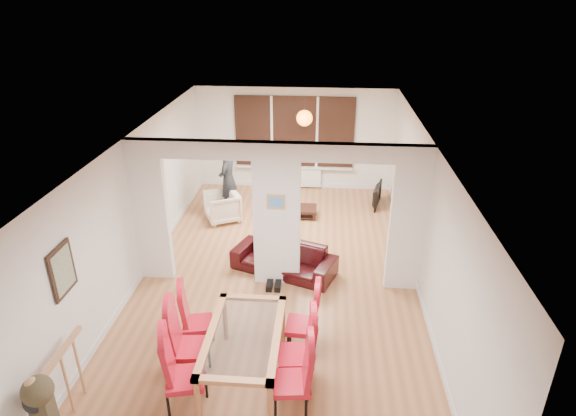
# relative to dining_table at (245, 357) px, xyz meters

# --- Properties ---
(floor) EXTENTS (5.00, 9.00, 0.01)m
(floor) POSITION_rel_dining_table_xyz_m (0.18, 2.45, -0.40)
(floor) COLOR #AB6F45
(floor) RESTS_ON ground
(room_walls) EXTENTS (5.00, 9.00, 2.60)m
(room_walls) POSITION_rel_dining_table_xyz_m (0.18, 2.45, 0.90)
(room_walls) COLOR silver
(room_walls) RESTS_ON floor
(divider_wall) EXTENTS (5.00, 0.18, 2.60)m
(divider_wall) POSITION_rel_dining_table_xyz_m (0.18, 2.45, 0.90)
(divider_wall) COLOR white
(divider_wall) RESTS_ON floor
(bay_window_blinds) EXTENTS (3.00, 0.08, 1.80)m
(bay_window_blinds) POSITION_rel_dining_table_xyz_m (0.18, 6.89, 1.10)
(bay_window_blinds) COLOR black
(bay_window_blinds) RESTS_ON room_walls
(radiator) EXTENTS (1.40, 0.08, 0.50)m
(radiator) POSITION_rel_dining_table_xyz_m (0.18, 6.85, -0.10)
(radiator) COLOR white
(radiator) RESTS_ON floor
(pendant_light) EXTENTS (0.36, 0.36, 0.36)m
(pendant_light) POSITION_rel_dining_table_xyz_m (0.48, 5.75, 1.75)
(pendant_light) COLOR orange
(pendant_light) RESTS_ON room_walls
(stair_newel) EXTENTS (0.40, 1.20, 1.10)m
(stair_newel) POSITION_rel_dining_table_xyz_m (-2.07, -0.75, 0.15)
(stair_newel) COLOR tan
(stair_newel) RESTS_ON floor
(wall_poster) EXTENTS (0.04, 0.52, 0.67)m
(wall_poster) POSITION_rel_dining_table_xyz_m (-2.29, 0.05, 1.20)
(wall_poster) COLOR gray
(wall_poster) RESTS_ON room_walls
(pillar_photo) EXTENTS (0.30, 0.03, 0.25)m
(pillar_photo) POSITION_rel_dining_table_xyz_m (0.18, 2.35, 1.20)
(pillar_photo) COLOR #4C8CD8
(pillar_photo) RESTS_ON divider_wall
(dining_table) EXTENTS (0.96, 1.70, 0.80)m
(dining_table) POSITION_rel_dining_table_xyz_m (0.00, 0.00, 0.00)
(dining_table) COLOR #A6683D
(dining_table) RESTS_ON floor
(dining_chair_la) EXTENTS (0.55, 0.55, 1.14)m
(dining_chair_la) POSITION_rel_dining_table_xyz_m (-0.64, -0.53, 0.17)
(dining_chair_la) COLOR #AF1123
(dining_chair_la) RESTS_ON floor
(dining_chair_lb) EXTENTS (0.51, 0.51, 1.16)m
(dining_chair_lb) POSITION_rel_dining_table_xyz_m (-0.73, -0.00, 0.18)
(dining_chair_lb) COLOR #AF1123
(dining_chair_lb) RESTS_ON floor
(dining_chair_lc) EXTENTS (0.49, 0.49, 1.03)m
(dining_chair_lc) POSITION_rel_dining_table_xyz_m (-0.78, 0.57, 0.12)
(dining_chair_lc) COLOR #AF1123
(dining_chair_lc) RESTS_ON floor
(dining_chair_ra) EXTENTS (0.49, 0.49, 1.12)m
(dining_chair_ra) POSITION_rel_dining_table_xyz_m (0.66, -0.48, 0.16)
(dining_chair_ra) COLOR #AF1123
(dining_chair_ra) RESTS_ON floor
(dining_chair_rb) EXTENTS (0.50, 0.50, 1.14)m
(dining_chair_rb) POSITION_rel_dining_table_xyz_m (0.67, -0.01, 0.17)
(dining_chair_rb) COLOR #AF1123
(dining_chair_rb) RESTS_ON floor
(dining_chair_rc) EXTENTS (0.47, 0.47, 1.10)m
(dining_chair_rc) POSITION_rel_dining_table_xyz_m (0.72, 0.62, 0.15)
(dining_chair_rc) COLOR #AF1123
(dining_chair_rc) RESTS_ON floor
(sofa) EXTENTS (2.04, 1.37, 0.55)m
(sofa) POSITION_rel_dining_table_xyz_m (0.27, 2.76, -0.12)
(sofa) COLOR black
(sofa) RESTS_ON floor
(armchair) EXTENTS (0.96, 0.97, 0.67)m
(armchair) POSITION_rel_dining_table_xyz_m (-1.30, 4.80, -0.06)
(armchair) COLOR beige
(armchair) RESTS_ON floor
(person) EXTENTS (0.69, 0.52, 1.72)m
(person) POSITION_rel_dining_table_xyz_m (-1.20, 5.12, 0.46)
(person) COLOR black
(person) RESTS_ON floor
(television) EXTENTS (0.92, 0.32, 0.53)m
(television) POSITION_rel_dining_table_xyz_m (2.18, 5.92, -0.14)
(television) COLOR black
(television) RESTS_ON floor
(coffee_table) EXTENTS (1.06, 0.62, 0.23)m
(coffee_table) POSITION_rel_dining_table_xyz_m (0.31, 5.12, -0.28)
(coffee_table) COLOR black
(coffee_table) RESTS_ON floor
(bottle) EXTENTS (0.07, 0.07, 0.27)m
(bottle) POSITION_rel_dining_table_xyz_m (0.20, 5.11, -0.03)
(bottle) COLOR #143F19
(bottle) RESTS_ON coffee_table
(bowl) EXTENTS (0.21, 0.21, 0.05)m
(bowl) POSITION_rel_dining_table_xyz_m (0.34, 5.12, -0.14)
(bowl) COLOR black
(bowl) RESTS_ON coffee_table
(shoes) EXTENTS (0.25, 0.27, 0.11)m
(shoes) POSITION_rel_dining_table_xyz_m (0.14, 2.19, -0.35)
(shoes) COLOR black
(shoes) RESTS_ON floor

